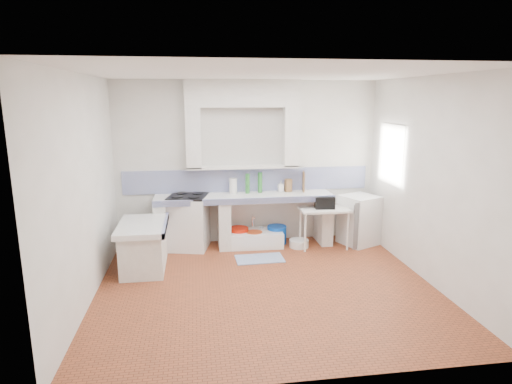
{
  "coord_description": "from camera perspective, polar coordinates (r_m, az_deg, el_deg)",
  "views": [
    {
      "loc": [
        -0.9,
        -5.33,
        2.51
      ],
      "look_at": [
        0.0,
        1.0,
        1.1
      ],
      "focal_mm": 30.13,
      "sensor_mm": 36.0,
      "label": 1
    }
  ],
  "objects": [
    {
      "name": "wall_right",
      "position": [
        6.29,
        22.14,
        1.35
      ],
      "size": [
        0.0,
        4.5,
        4.5
      ],
      "primitive_type": "plane",
      "rotation": [
        1.57,
        0.0,
        -1.57
      ],
      "color": "white",
      "rests_on": "ground"
    },
    {
      "name": "bucket_orange",
      "position": [
        7.4,
        -0.24,
        -6.29
      ],
      "size": [
        0.31,
        0.31,
        0.27
      ],
      "primitive_type": "cylinder",
      "rotation": [
        0.0,
        0.0,
        -0.1
      ],
      "color": "#C74417",
      "rests_on": "ground"
    },
    {
      "name": "ceiling",
      "position": [
        5.41,
        1.55,
        15.51
      ],
      "size": [
        4.5,
        4.5,
        0.0
      ],
      "primitive_type": "plane",
      "rotation": [
        3.14,
        0.0,
        0.0
      ],
      "color": "white",
      "rests_on": "ground"
    },
    {
      "name": "backsplash",
      "position": [
        7.5,
        -1.06,
        1.61
      ],
      "size": [
        4.27,
        0.03,
        0.4
      ],
      "primitive_type": "cube",
      "color": "navy",
      "rests_on": "ground"
    },
    {
      "name": "green_bottle_a",
      "position": [
        7.33,
        -1.14,
        1.11
      ],
      "size": [
        0.09,
        0.09,
        0.34
      ],
      "primitive_type": "cylinder",
      "rotation": [
        0.0,
        0.0,
        0.33
      ],
      "color": "#27722B",
      "rests_on": "counter_slab"
    },
    {
      "name": "lace_valance",
      "position": [
        7.28,
        18.0,
        7.67
      ],
      "size": [
        0.01,
        0.84,
        0.24
      ],
      "primitive_type": "cube",
      "color": "white",
      "rests_on": "ground"
    },
    {
      "name": "window_frame",
      "position": [
        7.38,
        18.81,
        4.7
      ],
      "size": [
        0.35,
        0.86,
        1.06
      ],
      "primitive_type": "cube",
      "color": "#342110",
      "rests_on": "ground"
    },
    {
      "name": "water_bottle_a",
      "position": [
        7.61,
        -1.36,
        -5.76
      ],
      "size": [
        0.09,
        0.09,
        0.27
      ],
      "primitive_type": "cylinder",
      "rotation": [
        0.0,
        0.0,
        -0.29
      ],
      "color": "silver",
      "rests_on": "ground"
    },
    {
      "name": "sink",
      "position": [
        7.46,
        -0.25,
        -6.28
      ],
      "size": [
        0.97,
        0.54,
        0.23
      ],
      "primitive_type": "cube",
      "rotation": [
        0.0,
        0.0,
        -0.03
      ],
      "color": "white",
      "rests_on": "ground"
    },
    {
      "name": "wall_front",
      "position": [
        3.62,
        6.75,
        -5.51
      ],
      "size": [
        4.5,
        0.0,
        4.5
      ],
      "primitive_type": "plane",
      "rotation": [
        -1.57,
        0.0,
        0.0
      ],
      "color": "white",
      "rests_on": "ground"
    },
    {
      "name": "water_bottle_b",
      "position": [
        7.63,
        0.74,
        -5.65
      ],
      "size": [
        0.09,
        0.09,
        0.28
      ],
      "primitive_type": "cylinder",
      "rotation": [
        0.0,
        0.0,
        0.33
      ],
      "color": "silver",
      "rests_on": "ground"
    },
    {
      "name": "peninsula_base",
      "position": [
        6.65,
        -14.65,
        -7.3
      ],
      "size": [
        0.6,
        1.0,
        0.62
      ],
      "primitive_type": "cube",
      "color": "white",
      "rests_on": "ground"
    },
    {
      "name": "stove",
      "position": [
        7.35,
        -8.94,
        -4.05
      ],
      "size": [
        0.75,
        0.73,
        0.89
      ],
      "primitive_type": "cube",
      "rotation": [
        0.0,
        0.0,
        -0.23
      ],
      "color": "white",
      "rests_on": "ground"
    },
    {
      "name": "cutting_board",
      "position": [
        7.55,
        6.33,
        1.38
      ],
      "size": [
        0.06,
        0.25,
        0.34
      ],
      "primitive_type": "cube",
      "rotation": [
        0.0,
        0.0,
        -0.17
      ],
      "color": "brown",
      "rests_on": "counter_slab"
    },
    {
      "name": "counter_lip",
      "position": [
        6.99,
        -1.3,
        -1.21
      ],
      "size": [
        3.0,
        0.04,
        0.1
      ],
      "primitive_type": "cube",
      "color": "navy",
      "rests_on": "ground"
    },
    {
      "name": "wall_left",
      "position": [
        5.6,
        -21.85,
        0.11
      ],
      "size": [
        0.0,
        4.5,
        4.5
      ],
      "primitive_type": "plane",
      "rotation": [
        1.57,
        0.0,
        1.57
      ],
      "color": "white",
      "rests_on": "ground"
    },
    {
      "name": "counter_slab",
      "position": [
        7.26,
        -1.56,
        -0.69
      ],
      "size": [
        3.0,
        0.6,
        0.08
      ],
      "primitive_type": "cube",
      "color": "white",
      "rests_on": "ground"
    },
    {
      "name": "green_bottle_b",
      "position": [
        7.4,
        0.54,
        1.27
      ],
      "size": [
        0.1,
        0.1,
        0.35
      ],
      "primitive_type": "cylinder",
      "rotation": [
        0.0,
        0.0,
        -0.3
      ],
      "color": "#27722B",
      "rests_on": "counter_slab"
    },
    {
      "name": "black_bag",
      "position": [
        7.27,
        9.11,
        -1.4
      ],
      "size": [
        0.34,
        0.22,
        0.2
      ],
      "primitive_type": "cube",
      "rotation": [
        0.0,
        0.0,
        -0.11
      ],
      "color": "black",
      "rests_on": "side_table"
    },
    {
      "name": "counter_pier_mid",
      "position": [
        7.35,
        -4.26,
        -4.2
      ],
      "size": [
        0.2,
        0.55,
        0.82
      ],
      "primitive_type": "cube",
      "color": "white",
      "rests_on": "ground"
    },
    {
      "name": "basin_white",
      "position": [
        7.45,
        5.72,
        -6.8
      ],
      "size": [
        0.4,
        0.4,
        0.13
      ],
      "primitive_type": "cylinder",
      "rotation": [
        0.0,
        0.0,
        0.27
      ],
      "color": "white",
      "rests_on": "ground"
    },
    {
      "name": "peninsula_lip",
      "position": [
        6.51,
        -11.93,
        -4.34
      ],
      "size": [
        0.04,
        1.1,
        0.1
      ],
      "primitive_type": "cube",
      "color": "navy",
      "rests_on": "ground"
    },
    {
      "name": "floor",
      "position": [
        5.96,
        1.39,
        -12.48
      ],
      "size": [
        4.5,
        4.5,
        0.0
      ],
      "primitive_type": "plane",
      "color": "brown",
      "rests_on": "ground"
    },
    {
      "name": "bucket_red",
      "position": [
        7.47,
        -2.3,
        -5.93
      ],
      "size": [
        0.39,
        0.39,
        0.31
      ],
      "primitive_type": "cylinder",
      "rotation": [
        0.0,
        0.0,
        0.18
      ],
      "color": "red",
      "rests_on": "ground"
    },
    {
      "name": "fridge",
      "position": [
        7.69,
        13.52,
        -3.61
      ],
      "size": [
        0.73,
        0.73,
        0.85
      ],
      "primitive_type": "cube",
      "rotation": [
        0.0,
        0.0,
        0.42
      ],
      "color": "white",
      "rests_on": "ground"
    },
    {
      "name": "alcove_mass",
      "position": [
        7.25,
        -1.81,
        12.95
      ],
      "size": [
        1.9,
        0.25,
        0.45
      ],
      "primitive_type": "cube",
      "color": "white",
      "rests_on": "ground"
    },
    {
      "name": "counter_pier_left",
      "position": [
        7.36,
        -12.47,
        -4.44
      ],
      "size": [
        0.2,
        0.55,
        0.82
      ],
      "primitive_type": "cube",
      "color": "white",
      "rests_on": "ground"
    },
    {
      "name": "side_table",
      "position": [
        7.4,
        8.98,
        -4.74
      ],
      "size": [
        0.84,
        0.48,
        0.04
      ],
      "primitive_type": "cube",
      "rotation": [
        0.0,
        0.0,
        -0.02
      ],
      "color": "white",
      "rests_on": "ground"
    },
    {
      "name": "paper_towel",
      "position": [
        7.35,
        -3.06,
        0.82
      ],
      "size": [
        0.15,
        0.15,
        0.26
      ],
      "primitive_type": "cylinder",
      "rotation": [
        0.0,
        0.0,
        0.2
      ],
      "color": "white",
      "rests_on": "counter_slab"
    },
    {
      "name": "wall_back",
      "position": [
        7.46,
        -1.09,
        3.89
      ],
      "size": [
        4.5,
        0.0,
        4.5
      ],
      "primitive_type": "plane",
      "rotation": [
        1.57,
        0.0,
        0.0
      ],
      "color": "white",
      "rests_on": "ground"
    },
    {
      "name": "peninsula_top",
      "position": [
        6.54,
        -14.82,
        -4.41
      ],
      "size": [
        0.7,
        1.1,
        0.08
      ],
      "primitive_type": "cube",
      "color": "white",
      "rests_on": "ground"
    },
    {
      "name": "knife_block",
      "position": [
        7.5,
        4.31,
        0.88
      ],
      "size": [
        0.13,
        0.11,
        0.22
      ],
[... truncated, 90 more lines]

